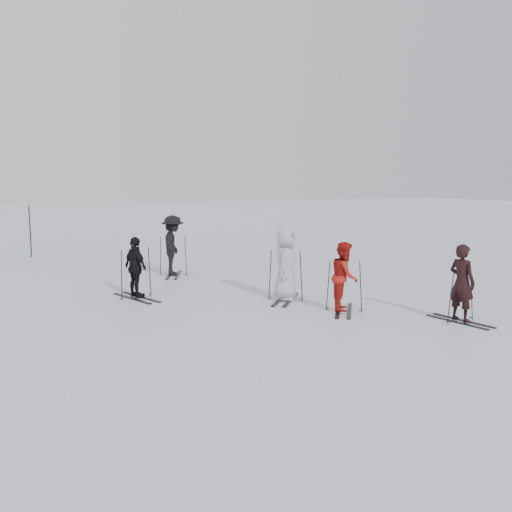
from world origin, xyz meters
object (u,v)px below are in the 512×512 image
(skier_grey, at_px, (286,265))
(skier_red, at_px, (345,277))
(skier_near_dark, at_px, (462,284))
(piste_marker, at_px, (30,231))
(skier_uphill_left, at_px, (136,268))
(skier_uphill_far, at_px, (173,246))

(skier_grey, bearing_deg, skier_red, -118.83)
(skier_near_dark, distance_m, skier_grey, 4.22)
(skier_grey, relative_size, piste_marker, 0.90)
(skier_near_dark, relative_size, skier_red, 1.04)
(skier_uphill_left, bearing_deg, skier_grey, -135.85)
(piste_marker, bearing_deg, skier_near_dark, -64.25)
(skier_uphill_far, bearing_deg, skier_red, -139.36)
(skier_near_dark, bearing_deg, skier_uphill_far, 15.75)
(skier_red, height_order, skier_uphill_far, skier_uphill_far)
(skier_uphill_left, bearing_deg, piste_marker, -6.04)
(skier_near_dark, height_order, piste_marker, piste_marker)
(skier_red, height_order, skier_uphill_left, skier_red)
(skier_red, xyz_separation_m, piste_marker, (-5.56, 13.00, 0.22))
(skier_red, xyz_separation_m, skier_uphill_left, (-3.89, 3.54, -0.02))
(skier_uphill_left, bearing_deg, skier_red, -148.24)
(skier_near_dark, relative_size, skier_uphill_far, 0.88)
(skier_uphill_left, bearing_deg, skier_uphill_far, -49.78)
(skier_red, distance_m, skier_grey, 1.76)
(skier_red, bearing_deg, skier_uphill_left, 84.50)
(skier_red, height_order, piste_marker, piste_marker)
(skier_near_dark, bearing_deg, skier_uphill_left, 37.87)
(skier_grey, relative_size, skier_uphill_far, 0.96)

